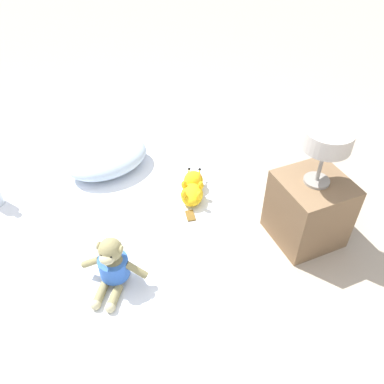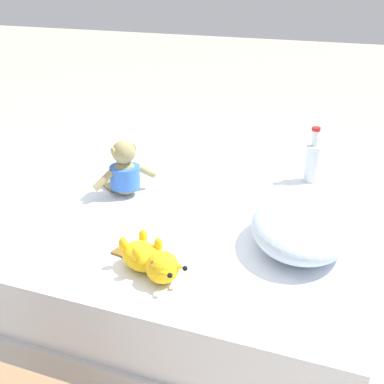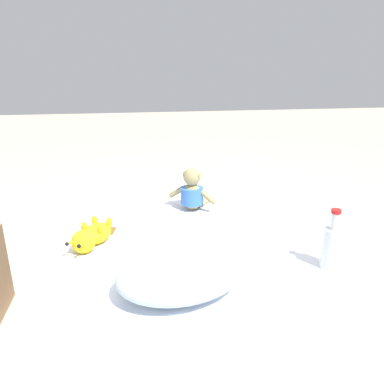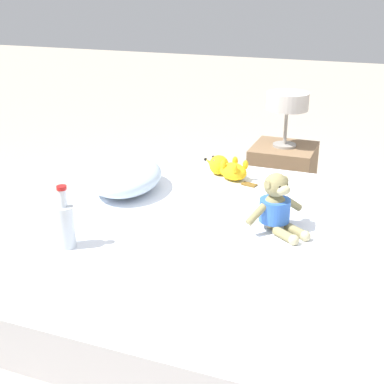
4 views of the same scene
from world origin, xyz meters
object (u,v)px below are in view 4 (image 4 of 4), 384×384
object	(u,v)px
bed	(259,270)
plush_monkey	(277,207)
bedside_lamp	(287,103)
pillow	(126,176)
glass_bottle	(65,224)
nightstand	(282,179)
plush_yellow_creature	(227,168)

from	to	relation	value
bed	plush_monkey	size ratio (longest dim) A/B	7.75
plush_monkey	bedside_lamp	world-z (taller)	bedside_lamp
pillow	glass_bottle	size ratio (longest dim) A/B	2.13
glass_bottle	nightstand	bearing A→B (deg)	-17.12
pillow	nightstand	size ratio (longest dim) A/B	1.23
glass_bottle	nightstand	size ratio (longest dim) A/B	0.58
bed	pillow	size ratio (longest dim) A/B	3.83
plush_monkey	plush_yellow_creature	bearing A→B (deg)	35.52
plush_monkey	bed	bearing A→B (deg)	60.20
nightstand	plush_yellow_creature	bearing A→B (deg)	166.69
bed	plush_yellow_creature	bearing A→B (deg)	32.35
pillow	plush_yellow_creature	xyz separation A→B (m)	(0.34, -0.39, -0.02)
plush_yellow_creature	nightstand	distance (m)	0.73
nightstand	plush_monkey	bearing A→B (deg)	-170.04
pillow	plush_yellow_creature	size ratio (longest dim) A/B	1.66
plush_monkey	pillow	bearing A→B (deg)	77.54
plush_yellow_creature	nightstand	xyz separation A→B (m)	(0.66, -0.16, -0.27)
pillow	plush_monkey	xyz separation A→B (m)	(-0.17, -0.75, 0.02)
plush_monkey	glass_bottle	distance (m)	0.81
pillow	bedside_lamp	size ratio (longest dim) A/B	1.59
plush_monkey	glass_bottle	xyz separation A→B (m)	(-0.42, 0.69, -0.00)
plush_yellow_creature	nightstand	size ratio (longest dim) A/B	0.74
glass_bottle	nightstand	world-z (taller)	glass_bottle
plush_yellow_creature	nightstand	bearing A→B (deg)	-13.31
nightstand	glass_bottle	bearing A→B (deg)	162.88
bed	nightstand	size ratio (longest dim) A/B	4.69
pillow	bedside_lamp	world-z (taller)	bedside_lamp
bed	plush_monkey	xyz separation A→B (m)	(-0.04, -0.06, 0.31)
bed	glass_bottle	size ratio (longest dim) A/B	8.15
bedside_lamp	pillow	bearing A→B (deg)	151.24
bed	nightstand	xyz separation A→B (m)	(1.13, 0.14, -0.00)
plush_monkey	nightstand	size ratio (longest dim) A/B	0.60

